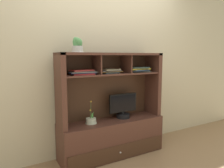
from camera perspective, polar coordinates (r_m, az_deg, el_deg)
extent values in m
cube|color=#8D6D4D|center=(3.04, 0.00, -18.89)|extent=(6.00, 6.00, 0.02)
cube|color=beige|center=(2.93, -2.29, 8.68)|extent=(6.00, 0.02, 2.80)
cube|color=#4E2C22|center=(2.93, 0.00, -14.40)|extent=(1.44, 0.42, 0.49)
cube|color=#3F271A|center=(2.81, 2.23, -18.23)|extent=(1.38, 0.01, 0.20)
sphere|color=silver|center=(2.80, 2.36, -18.32)|extent=(0.02, 0.02, 0.02)
cube|color=#4E2C22|center=(2.49, -14.02, -1.95)|extent=(0.06, 0.33, 0.90)
cube|color=#4E2C22|center=(3.14, 11.08, 0.09)|extent=(0.06, 0.33, 0.90)
cube|color=#3F271A|center=(2.88, -1.50, -0.73)|extent=(1.38, 0.02, 0.87)
cube|color=#4E2C22|center=(2.72, 0.00, 8.24)|extent=(1.44, 0.33, 0.03)
cube|color=#4E2C22|center=(2.73, 0.00, 2.77)|extent=(1.32, 0.30, 0.02)
cube|color=#4E2C22|center=(2.62, -4.23, 5.34)|extent=(0.02, 0.28, 0.24)
cube|color=#4E2C22|center=(2.83, 3.91, 5.51)|extent=(0.02, 0.28, 0.24)
cylinder|color=black|center=(2.93, 3.02, -8.70)|extent=(0.19, 0.19, 0.06)
cylinder|color=black|center=(2.92, 3.02, -7.89)|extent=(0.04, 0.04, 0.03)
cube|color=black|center=(2.88, 3.04, -5.17)|extent=(0.42, 0.03, 0.25)
cube|color=black|center=(2.87, 3.21, -5.23)|extent=(0.39, 0.00, 0.22)
cylinder|color=beige|center=(2.71, -5.84, -9.99)|extent=(0.13, 0.13, 0.07)
cylinder|color=beige|center=(2.72, -5.83, -10.58)|extent=(0.15, 0.15, 0.01)
cylinder|color=#4C6B38|center=(2.67, -5.88, -7.12)|extent=(0.02, 0.02, 0.21)
sphere|color=gold|center=(2.65, -5.98, -7.23)|extent=(0.02, 0.02, 0.02)
sphere|color=gold|center=(2.66, -5.82, -4.82)|extent=(0.02, 0.02, 0.02)
ellipsoid|color=#4E9C4B|center=(2.69, -5.43, -8.71)|extent=(0.04, 0.05, 0.08)
ellipsoid|color=#4E9C4B|center=(2.71, -5.59, -8.61)|extent=(0.06, 0.08, 0.11)
cube|color=#A1272B|center=(2.54, -8.04, 2.74)|extent=(0.28, 0.19, 0.02)
cube|color=#374D88|center=(2.53, -8.10, 3.05)|extent=(0.32, 0.16, 0.01)
cube|color=slate|center=(2.53, -7.95, 3.27)|extent=(0.33, 0.18, 0.01)
cube|color=#3B3839|center=(2.53, -7.95, 3.46)|extent=(0.29, 0.19, 0.01)
cube|color=#9B2F2C|center=(2.54, -8.32, 3.73)|extent=(0.28, 0.19, 0.01)
cube|color=#26343C|center=(2.75, -0.93, 3.20)|extent=(0.24, 0.23, 0.02)
cube|color=gold|center=(2.74, -0.90, 3.47)|extent=(0.35, 0.19, 0.01)
cube|color=slate|center=(2.75, -0.88, 3.70)|extent=(0.30, 0.22, 0.01)
cube|color=gray|center=(2.74, -0.68, 4.00)|extent=(0.26, 0.23, 0.02)
cube|color=slate|center=(2.97, 7.14, 3.40)|extent=(0.37, 0.19, 0.01)
cube|color=#313A44|center=(2.98, 6.99, 3.63)|extent=(0.35, 0.24, 0.01)
cube|color=#395081|center=(2.97, 7.13, 3.83)|extent=(0.26, 0.24, 0.01)
cube|color=gold|center=(2.98, 6.99, 4.16)|extent=(0.34, 0.23, 0.02)
cube|color=#2A3C38|center=(2.96, 7.16, 4.52)|extent=(0.28, 0.26, 0.02)
cylinder|color=silver|center=(2.53, -9.52, 9.41)|extent=(0.13, 0.13, 0.08)
cylinder|color=silver|center=(2.53, -9.50, 8.61)|extent=(0.15, 0.15, 0.01)
ellipsoid|color=#4F9152|center=(2.54, -8.81, 11.14)|extent=(0.06, 0.07, 0.10)
ellipsoid|color=#4F9152|center=(2.55, -9.62, 11.29)|extent=(0.07, 0.07, 0.11)
ellipsoid|color=#4F9152|center=(2.52, -9.97, 11.24)|extent=(0.07, 0.04, 0.12)
ellipsoid|color=#4F9152|center=(2.52, -9.38, 11.44)|extent=(0.07, 0.07, 0.09)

